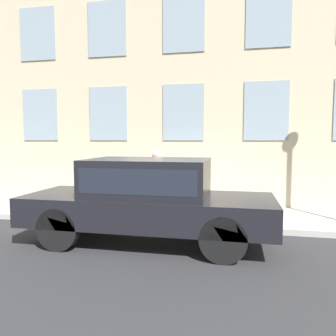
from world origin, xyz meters
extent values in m
plane|color=#2D2D30|center=(0.00, 0.00, 0.00)|extent=(80.00, 80.00, 0.00)
cube|color=#B2ADA3|center=(1.25, 0.00, 0.07)|extent=(2.49, 60.00, 0.14)
cube|color=#C6B793|center=(2.64, 0.00, 3.61)|extent=(0.30, 40.00, 7.22)
cube|color=#8C9EA8|center=(2.47, -2.44, 2.96)|extent=(0.03, 1.26, 1.71)
cube|color=#8C9EA8|center=(2.47, 0.00, 2.96)|extent=(0.03, 1.26, 1.71)
cube|color=#8C9EA8|center=(2.47, 2.44, 2.96)|extent=(0.03, 1.26, 1.71)
cube|color=#8C9EA8|center=(2.47, 4.88, 2.96)|extent=(0.03, 1.26, 1.71)
cube|color=#8C9EA8|center=(2.47, -2.44, 5.60)|extent=(0.03, 1.26, 1.71)
cube|color=#8C9EA8|center=(2.47, 0.00, 5.60)|extent=(0.03, 1.26, 1.71)
cube|color=#8C9EA8|center=(2.47, 2.44, 5.60)|extent=(0.03, 1.26, 1.71)
cube|color=#8C9EA8|center=(2.47, 4.88, 5.60)|extent=(0.03, 1.26, 1.71)
cylinder|color=#2D7260|center=(0.41, -0.23, 0.16)|extent=(0.34, 0.34, 0.04)
cylinder|color=#2D7260|center=(0.41, -0.23, 0.46)|extent=(0.25, 0.25, 0.65)
sphere|color=#2C5D50|center=(0.41, -0.23, 0.79)|extent=(0.26, 0.26, 0.26)
cylinder|color=black|center=(0.41, -0.23, 0.87)|extent=(0.09, 0.09, 0.10)
cylinder|color=#2D7260|center=(0.41, -0.40, 0.54)|extent=(0.09, 0.10, 0.09)
cylinder|color=#2D7260|center=(0.41, -0.05, 0.54)|extent=(0.09, 0.10, 0.09)
cylinder|color=#998466|center=(0.40, 0.31, 0.56)|extent=(0.12, 0.12, 0.84)
cylinder|color=#998466|center=(0.57, 0.31, 0.56)|extent=(0.12, 0.12, 0.84)
cube|color=red|center=(0.49, 0.31, 1.29)|extent=(0.23, 0.16, 0.63)
cylinder|color=red|center=(0.32, 0.31, 1.31)|extent=(0.10, 0.10, 0.60)
cylinder|color=red|center=(0.65, 0.31, 1.31)|extent=(0.10, 0.10, 0.60)
sphere|color=beige|center=(0.49, 0.31, 1.75)|extent=(0.28, 0.28, 0.28)
cylinder|color=black|center=(-1.92, 1.69, 0.42)|extent=(0.24, 0.83, 0.83)
cylinder|color=black|center=(-0.32, 1.69, 0.42)|extent=(0.24, 0.83, 0.83)
cylinder|color=black|center=(-1.92, -1.43, 0.42)|extent=(0.24, 0.83, 0.83)
cylinder|color=black|center=(-0.32, -1.43, 0.42)|extent=(0.24, 0.83, 0.83)
cube|color=black|center=(-1.12, 0.13, 0.70)|extent=(1.84, 5.03, 0.58)
cube|color=black|center=(-1.12, 0.13, 1.37)|extent=(1.62, 2.42, 0.74)
cube|color=#1E232D|center=(-1.12, 0.13, 1.37)|extent=(1.63, 2.22, 0.47)
camera|label=1|loc=(-7.49, -1.65, 2.12)|focal=35.00mm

